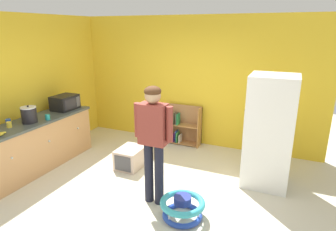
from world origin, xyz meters
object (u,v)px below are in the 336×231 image
(refrigerator, at_px, (269,132))
(yellow_cup, at_px, (9,125))
(standing_person, at_px, (153,134))
(blue_cup, at_px, (8,122))
(pet_carrier, at_px, (131,158))
(banana_bunch, at_px, (1,133))
(bookshelf, at_px, (180,127))
(kitchen_counter, at_px, (37,144))
(crock_pot, at_px, (29,115))
(teal_cup, at_px, (48,117))
(microwave, at_px, (65,102))
(baby_walker, at_px, (182,207))

(refrigerator, height_order, yellow_cup, refrigerator)
(standing_person, bearing_deg, blue_cup, -175.64)
(refrigerator, distance_m, pet_carrier, 2.44)
(banana_bunch, xyz_separation_m, yellow_cup, (-0.20, 0.30, 0.02))
(pet_carrier, height_order, blue_cup, blue_cup)
(bookshelf, height_order, banana_bunch, banana_bunch)
(banana_bunch, distance_m, yellow_cup, 0.36)
(kitchen_counter, relative_size, yellow_cup, 23.76)
(pet_carrier, distance_m, crock_pot, 1.88)
(standing_person, xyz_separation_m, yellow_cup, (-2.45, -0.30, -0.10))
(teal_cup, height_order, yellow_cup, same)
(kitchen_counter, height_order, standing_person, standing_person)
(microwave, xyz_separation_m, banana_bunch, (0.15, -1.51, -0.11))
(teal_cup, bearing_deg, blue_cup, -130.68)
(microwave, relative_size, teal_cup, 5.05)
(baby_walker, bearing_deg, kitchen_counter, 173.67)
(standing_person, bearing_deg, crock_pot, 179.33)
(microwave, relative_size, yellow_cup, 5.05)
(baby_walker, distance_m, blue_cup, 3.20)
(teal_cup, xyz_separation_m, yellow_cup, (-0.25, -0.56, 0.00))
(banana_bunch, height_order, blue_cup, blue_cup)
(refrigerator, distance_m, yellow_cup, 4.15)
(banana_bunch, bearing_deg, baby_walker, 8.43)
(refrigerator, distance_m, standing_person, 1.87)
(refrigerator, relative_size, blue_cup, 18.74)
(blue_cup, relative_size, teal_cup, 1.00)
(baby_walker, distance_m, yellow_cup, 3.06)
(refrigerator, xyz_separation_m, blue_cup, (-4.01, -1.41, 0.06))
(bookshelf, xyz_separation_m, baby_walker, (0.99, -2.44, -0.21))
(teal_cup, bearing_deg, refrigerator, 14.68)
(kitchen_counter, height_order, baby_walker, kitchen_counter)
(kitchen_counter, height_order, crock_pot, crock_pot)
(kitchen_counter, bearing_deg, pet_carrier, 24.07)
(refrigerator, xyz_separation_m, baby_walker, (-0.91, -1.39, -0.73))
(crock_pot, bearing_deg, bookshelf, 49.91)
(kitchen_counter, height_order, pet_carrier, kitchen_counter)
(blue_cup, bearing_deg, pet_carrier, 30.79)
(refrigerator, bearing_deg, microwave, -175.59)
(crock_pot, bearing_deg, refrigerator, 17.40)
(refrigerator, xyz_separation_m, yellow_cup, (-3.86, -1.51, 0.06))
(baby_walker, height_order, pet_carrier, pet_carrier)
(pet_carrier, distance_m, banana_bunch, 2.10)
(kitchen_counter, xyz_separation_m, baby_walker, (2.92, -0.32, -0.29))
(bookshelf, xyz_separation_m, crock_pot, (-1.88, -2.23, 0.67))
(baby_walker, bearing_deg, bookshelf, 111.98)
(baby_walker, relative_size, microwave, 1.26)
(pet_carrier, bearing_deg, yellow_cup, -144.44)
(pet_carrier, bearing_deg, bookshelf, 74.23)
(teal_cup, bearing_deg, bookshelf, 49.28)
(banana_bunch, bearing_deg, bookshelf, 58.26)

